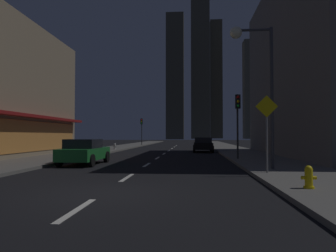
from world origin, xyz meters
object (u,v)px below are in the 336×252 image
car_parked_far (203,145)px  fire_hydrant_far_left (115,146)px  traffic_light_far_left (142,126)px  pedestrian_crossing_sign (267,127)px  street_lamp_right (253,62)px  fire_hydrant_yellow_near (309,178)px  traffic_light_near_right (238,112)px  car_parked_near (84,151)px

car_parked_far → fire_hydrant_far_left: size_ratio=6.48×
traffic_light_far_left → pedestrian_crossing_sign: (11.10, -35.12, -1.18)m
traffic_light_far_left → street_lamp_right: bearing=-72.1°
fire_hydrant_yellow_near → street_lamp_right: street_lamp_right is taller
car_parked_far → traffic_light_far_left: 19.63m
fire_hydrant_far_left → street_lamp_right: (11.28, -18.50, 4.61)m
traffic_light_near_right → street_lamp_right: bearing=-91.2°
car_parked_near → traffic_light_far_left: traffic_light_far_left is taller
street_lamp_right → pedestrian_crossing_sign: (0.22, -1.53, -3.05)m
fire_hydrant_yellow_near → traffic_light_far_left: 40.49m
traffic_light_near_right → pedestrian_crossing_sign: 7.39m
fire_hydrant_yellow_near → traffic_light_far_left: traffic_light_far_left is taller
street_lamp_right → car_parked_far: bearing=96.2°
fire_hydrant_far_left → pedestrian_crossing_sign: pedestrian_crossing_sign is taller
car_parked_far → traffic_light_far_left: bearing=117.9°
car_parked_far → street_lamp_right: bearing=-83.8°
car_parked_near → fire_hydrant_far_left: bearing=98.3°
traffic_light_near_right → traffic_light_far_left: (-11.00, 27.82, 0.00)m
car_parked_near → traffic_light_far_left: (-1.90, 30.82, 2.45)m
car_parked_far → fire_hydrant_yellow_near: bearing=-83.9°
car_parked_far → fire_hydrant_yellow_near: size_ratio=6.48×
traffic_light_near_right → street_lamp_right: size_ratio=0.64×
car_parked_near → pedestrian_crossing_sign: bearing=-25.0°
fire_hydrant_yellow_near → car_parked_far: bearing=96.1°
fire_hydrant_far_left → car_parked_near: bearing=-81.7°
car_parked_far → fire_hydrant_far_left: bearing=167.4°
fire_hydrant_far_left → street_lamp_right: size_ratio=0.10×
fire_hydrant_yellow_near → pedestrian_crossing_sign: pedestrian_crossing_sign is taller
car_parked_near → car_parked_far: (7.20, 13.60, 0.00)m
pedestrian_crossing_sign → street_lamp_right: bearing=98.2°
fire_hydrant_far_left → street_lamp_right: 22.15m
traffic_light_near_right → pedestrian_crossing_sign: size_ratio=1.33×
pedestrian_crossing_sign → traffic_light_far_left: bearing=107.5°
traffic_light_near_right → traffic_light_far_left: 29.91m
car_parked_near → street_lamp_right: 10.34m
traffic_light_far_left → street_lamp_right: (10.88, -33.59, 1.87)m
pedestrian_crossing_sign → traffic_light_near_right: bearing=90.8°
street_lamp_right → fire_hydrant_far_left: bearing=121.4°
car_parked_near → pedestrian_crossing_sign: 10.23m
fire_hydrant_far_left → pedestrian_crossing_sign: size_ratio=0.21×
car_parked_near → street_lamp_right: size_ratio=0.64×
car_parked_far → traffic_light_far_left: size_ratio=1.01×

